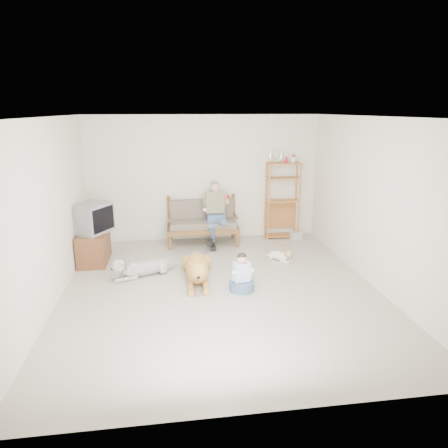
{
  "coord_description": "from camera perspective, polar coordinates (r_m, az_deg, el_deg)",
  "views": [
    {
      "loc": [
        -0.76,
        -5.84,
        2.81
      ],
      "look_at": [
        0.19,
        1.0,
        0.81
      ],
      "focal_mm": 32.0,
      "sensor_mm": 36.0,
      "label": 1
    }
  ],
  "objects": [
    {
      "name": "wall_back",
      "position": [
        8.75,
        -2.84,
        6.5
      ],
      "size": [
        5.0,
        0.0,
        5.0
      ],
      "primitive_type": "plane",
      "rotation": [
        1.57,
        0.0,
        0.0
      ],
      "color": "beige",
      "rests_on": "ground"
    },
    {
      "name": "wall_left",
      "position": [
        6.27,
        -23.78,
        1.27
      ],
      "size": [
        0.0,
        5.5,
        5.5
      ],
      "primitive_type": "plane",
      "rotation": [
        1.57,
        0.0,
        1.57
      ],
      "color": "beige",
      "rests_on": "ground"
    },
    {
      "name": "etagere",
      "position": [
        8.96,
        8.33,
        3.45
      ],
      "size": [
        0.75,
        0.33,
        1.99
      ],
      "color": "#9D6231",
      "rests_on": "ground"
    },
    {
      "name": "wall_front",
      "position": [
        3.5,
        5.44,
        -8.54
      ],
      "size": [
        5.0,
        0.0,
        5.0
      ],
      "primitive_type": "plane",
      "rotation": [
        -1.57,
        0.0,
        0.0
      ],
      "color": "beige",
      "rests_on": "ground"
    },
    {
      "name": "shaggy_dog",
      "position": [
        7.13,
        -11.9,
        -6.12
      ],
      "size": [
        1.19,
        0.63,
        0.38
      ],
      "rotation": [
        0.0,
        0.0,
        -1.17
      ],
      "color": "white",
      "rests_on": "ground"
    },
    {
      "name": "book_stack",
      "position": [
        9.11,
        10.25,
        -1.62
      ],
      "size": [
        0.27,
        0.22,
        0.15
      ],
      "primitive_type": "cube",
      "rotation": [
        0.0,
        0.0,
        0.25
      ],
      "color": "silver",
      "rests_on": "ground"
    },
    {
      "name": "wall_right",
      "position": [
        6.85,
        20.76,
        2.77
      ],
      "size": [
        0.0,
        5.5,
        5.5
      ],
      "primitive_type": "plane",
      "rotation": [
        1.57,
        0.0,
        -1.57
      ],
      "color": "beige",
      "rests_on": "ground"
    },
    {
      "name": "tv_stand",
      "position": [
        7.95,
        -18.14,
        -3.11
      ],
      "size": [
        0.51,
        0.9,
        0.6
      ],
      "rotation": [
        0.0,
        0.0,
        -0.01
      ],
      "color": "brown",
      "rests_on": "ground"
    },
    {
      "name": "golden_retriever",
      "position": [
        6.82,
        -3.84,
        -6.4
      ],
      "size": [
        0.45,
        1.64,
        0.5
      ],
      "rotation": [
        0.0,
        0.0,
        -0.04
      ],
      "color": "#B5813F",
      "rests_on": "ground"
    },
    {
      "name": "crt_tv",
      "position": [
        7.76,
        -18.29,
        0.84
      ],
      "size": [
        0.79,
        0.83,
        0.54
      ],
      "rotation": [
        0.0,
        0.0,
        -0.55
      ],
      "color": "slate",
      "rests_on": "tv_stand"
    },
    {
      "name": "wall_outlet",
      "position": [
        8.95,
        -10.73,
        -0.45
      ],
      "size": [
        0.12,
        0.02,
        0.08
      ],
      "primitive_type": "cube",
      "color": "white",
      "rests_on": "ground"
    },
    {
      "name": "terrier",
      "position": [
        7.74,
        8.27,
        -4.5
      ],
      "size": [
        0.46,
        0.53,
        0.25
      ],
      "rotation": [
        0.0,
        0.0,
        0.66
      ],
      "color": "silver",
      "rests_on": "ground"
    },
    {
      "name": "loveseat",
      "position": [
        8.58,
        -3.11,
        0.37
      ],
      "size": [
        1.51,
        0.72,
        0.95
      ],
      "rotation": [
        0.0,
        0.0,
        -0.01
      ],
      "color": "brown",
      "rests_on": "ground"
    },
    {
      "name": "man",
      "position": [
        8.36,
        -1.31,
        0.93
      ],
      "size": [
        0.51,
        0.73,
        1.19
      ],
      "color": "#4A6188",
      "rests_on": "loveseat"
    },
    {
      "name": "floor",
      "position": [
        6.53,
        -0.45,
        -9.37
      ],
      "size": [
        5.5,
        5.5,
        0.0
      ],
      "primitive_type": "plane",
      "color": "beige",
      "rests_on": "ground"
    },
    {
      "name": "child",
      "position": [
        6.43,
        2.53,
        -7.53
      ],
      "size": [
        0.4,
        0.4,
        0.64
      ],
      "rotation": [
        0.0,
        0.0,
        0.19
      ],
      "color": "#4A6188",
      "rests_on": "ground"
    },
    {
      "name": "ceiling",
      "position": [
        5.89,
        -0.51,
        15.07
      ],
      "size": [
        5.5,
        5.5,
        0.0
      ],
      "primitive_type": "plane",
      "rotation": [
        3.14,
        0.0,
        0.0
      ],
      "color": "silver",
      "rests_on": "ground"
    }
  ]
}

